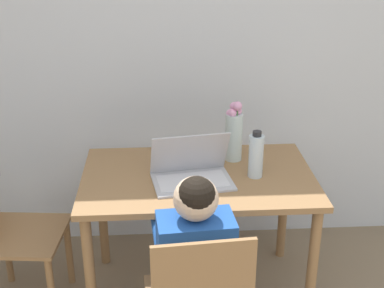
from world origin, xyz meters
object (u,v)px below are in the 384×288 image
object	(u,v)px
person_seated	(194,254)
water_bottle	(256,155)
laptop	(191,170)
flower_vase	(234,132)

from	to	relation	value
person_seated	water_bottle	size ratio (longest dim) A/B	4.22
laptop	flower_vase	distance (m)	0.34
person_seated	flower_vase	world-z (taller)	flower_vase
water_bottle	flower_vase	bearing A→B (deg)	111.71
person_seated	water_bottle	distance (m)	0.64
laptop	water_bottle	size ratio (longest dim) A/B	1.72
water_bottle	laptop	bearing A→B (deg)	-175.82
person_seated	laptop	size ratio (longest dim) A/B	2.45
person_seated	flower_vase	distance (m)	0.79
person_seated	flower_vase	size ratio (longest dim) A/B	3.09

